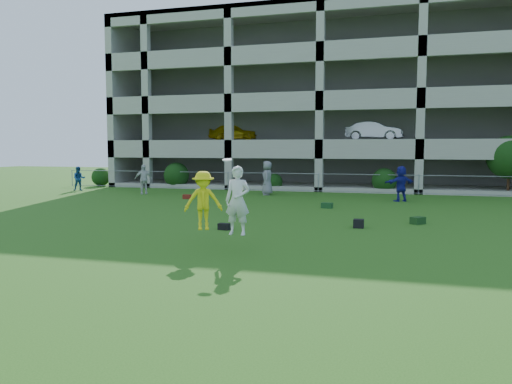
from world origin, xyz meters
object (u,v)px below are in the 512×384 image
(parking_garage, at_px, (336,106))
(bystander_b, at_px, (143,179))
(frisbee_contest, at_px, (214,200))
(bystander_c, at_px, (267,178))
(bystander_d, at_px, (401,184))
(bystander_a, at_px, (79,179))
(crate_d, at_px, (359,224))

(parking_garage, bearing_deg, bystander_b, -127.78)
(bystander_b, distance_m, frisbee_contest, 17.03)
(bystander_c, xyz_separation_m, frisbee_contest, (2.47, -15.32, 0.32))
(bystander_c, height_order, parking_garage, parking_garage)
(bystander_d, bearing_deg, bystander_a, -38.19)
(crate_d, height_order, frisbee_contest, frisbee_contest)
(frisbee_contest, bearing_deg, bystander_a, 135.34)
(bystander_d, distance_m, frisbee_contest, 14.77)
(bystander_c, bearing_deg, bystander_a, -100.16)
(crate_d, bearing_deg, bystander_a, 151.18)
(bystander_a, height_order, parking_garage, parking_garage)
(crate_d, height_order, parking_garage, parking_garage)
(bystander_b, height_order, bystander_c, bystander_c)
(bystander_b, distance_m, crate_d, 16.43)
(bystander_a, distance_m, bystander_d, 20.08)
(crate_d, relative_size, parking_garage, 0.01)
(bystander_b, height_order, frisbee_contest, frisbee_contest)
(bystander_b, bearing_deg, bystander_a, 140.56)
(bystander_d, relative_size, frisbee_contest, 0.86)
(frisbee_contest, bearing_deg, bystander_c, 99.15)
(bystander_a, xyz_separation_m, bystander_c, (12.49, 0.54, 0.22))
(bystander_a, xyz_separation_m, crate_d, (18.62, -10.24, -0.63))
(bystander_d, height_order, parking_garage, parking_garage)
(frisbee_contest, bearing_deg, bystander_b, 125.25)
(bystander_a, distance_m, crate_d, 21.26)
(bystander_d, bearing_deg, bystander_b, -35.72)
(bystander_b, bearing_deg, frisbee_contest, -84.45)
(bystander_a, distance_m, bystander_b, 5.21)
(bystander_c, relative_size, frisbee_contest, 0.93)
(bystander_d, bearing_deg, parking_garage, -104.45)
(crate_d, relative_size, frisbee_contest, 0.16)
(bystander_c, height_order, bystander_d, bystander_c)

